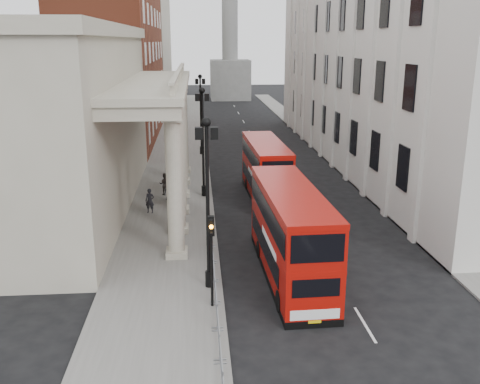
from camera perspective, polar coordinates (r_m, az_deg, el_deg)
The scene contains 19 objects.
ground at distance 23.27m, azimuth -1.53°, elevation -14.52°, with size 260.00×260.00×0.00m, color black.
sidewalk_west at distance 51.44m, azimuth -6.72°, elevation 2.59°, with size 6.00×140.00×0.12m, color slate.
sidewalk_east at distance 53.42m, azimuth 11.28°, elevation 2.88°, with size 3.00×140.00×0.12m, color slate.
kerb at distance 51.41m, azimuth -3.43°, elevation 2.67°, with size 0.20×140.00×0.14m, color slate.
portico_building at distance 39.64m, azimuth -18.54°, elevation 6.67°, with size 9.00×28.00×12.00m, color #A09A86.
brick_building at distance 68.72m, azimuth -13.00°, elevation 14.83°, with size 9.00×32.00×22.00m, color maroon.
west_building_far at distance 100.52m, azimuth -10.38°, elevation 14.60°, with size 9.00×30.00×20.00m, color #A09A86.
east_building at distance 54.77m, azimuth 14.04°, elevation 16.17°, with size 8.00×55.00×25.00m, color beige.
monument_column at distance 112.35m, azimuth -1.09°, elevation 18.00°, with size 8.00×8.00×54.20m.
lamp_post_south at distance 25.02m, azimuth -3.49°, elevation -0.08°, with size 1.05×0.44×8.32m.
lamp_post_mid at distance 40.64m, azimuth -3.99°, elevation 6.10°, with size 1.05×0.44×8.32m.
lamp_post_north at distance 56.47m, azimuth -4.22°, elevation 8.84°, with size 1.05×0.44×8.32m.
traffic_light at distance 23.68m, azimuth -3.07°, elevation -5.62°, with size 0.28×0.33×4.30m.
crowd_barriers at distance 24.90m, azimuth -2.65°, elevation -10.63°, with size 0.50×18.75×1.10m.
bus_near at distance 27.28m, azimuth 5.41°, elevation -4.25°, with size 2.91×10.80×4.63m.
bus_far at distance 41.02m, azimuth 2.75°, elevation 2.48°, with size 2.76×10.22×4.38m.
pedestrian_a at distance 37.81m, azimuth -9.59°, elevation -0.94°, with size 0.63×0.41×1.73m, color black.
pedestrian_b at distance 42.09m, azimuth -8.04°, elevation 0.85°, with size 0.84×0.65×1.73m, color black.
pedestrian_c at distance 40.33m, azimuth -7.53°, elevation 0.08°, with size 0.76×0.49×1.55m, color black.
Camera 1 is at (-1.02, -20.06, 11.76)m, focal length 40.00 mm.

